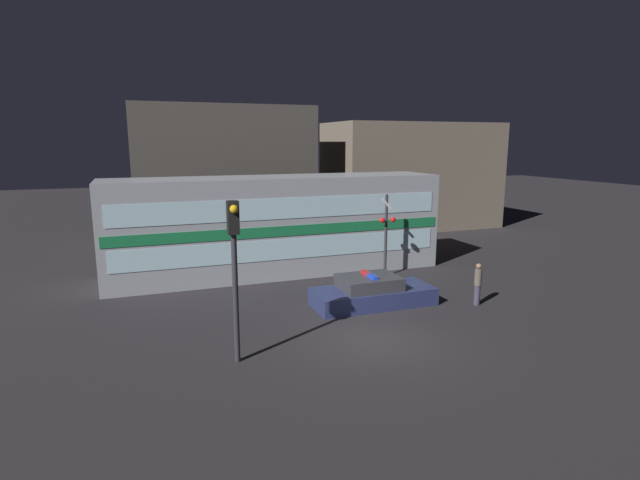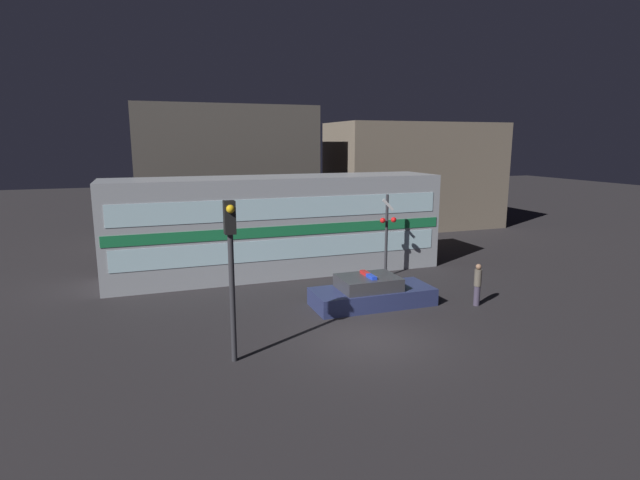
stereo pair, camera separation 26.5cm
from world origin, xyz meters
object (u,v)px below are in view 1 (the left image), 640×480
Objects in this scene: police_car at (372,293)px; traffic_light_corner at (234,258)px; pedestrian at (478,284)px; train at (277,225)px; crossing_signal_near at (386,230)px.

traffic_light_corner is at bearing -150.75° from police_car.
pedestrian reaches higher than police_car.
train is 3.34× the size of police_car.
traffic_light_corner is at bearing -112.20° from train.
crossing_signal_near is at bearing 55.70° from police_car.
train reaches higher than pedestrian.
train is 5.08m from crossing_signal_near.
crossing_signal_near reaches higher than police_car.
pedestrian is 0.35× the size of traffic_light_corner.
crossing_signal_near is (4.42, -2.50, -0.10)m from train.
police_car is at bearing -70.71° from train.
crossing_signal_near is 0.83× the size of traffic_light_corner.
traffic_light_corner is (-8.13, -6.58, 0.84)m from crossing_signal_near.
pedestrian is (3.74, -1.39, 0.37)m from police_car.
train is 9.43m from pedestrian.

